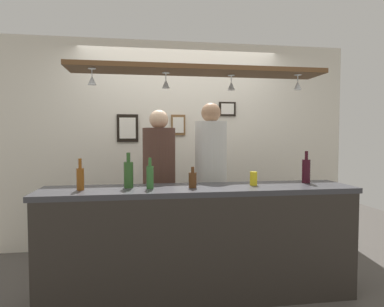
{
  "coord_description": "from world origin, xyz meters",
  "views": [
    {
      "loc": [
        -0.51,
        -3.19,
        1.41
      ],
      "look_at": [
        0.0,
        0.1,
        1.24
      ],
      "focal_mm": 31.39,
      "sensor_mm": 36.0,
      "label": 1
    }
  ],
  "objects_px": {
    "person_left_brown_shirt": "(159,174)",
    "bottle_champagne_green": "(129,174)",
    "bottle_beer_brown_stubby": "(193,180)",
    "drink_can": "(254,178)",
    "picture_frame_caricature": "(128,128)",
    "bottle_wine_dark_red": "(306,170)",
    "picture_frame_upper_small": "(227,109)",
    "bottle_beer_green_import": "(150,176)",
    "person_middle_white_patterned_shirt": "(211,168)",
    "bottle_beer_amber_tall": "(80,178)",
    "picture_frame_crest": "(178,125)"
  },
  "relations": [
    {
      "from": "person_left_brown_shirt",
      "to": "bottle_champagne_green",
      "type": "height_order",
      "value": "person_left_brown_shirt"
    },
    {
      "from": "bottle_champagne_green",
      "to": "bottle_wine_dark_red",
      "type": "bearing_deg",
      "value": 1.57
    },
    {
      "from": "bottle_beer_amber_tall",
      "to": "picture_frame_crest",
      "type": "xyz_separation_m",
      "value": [
        0.96,
        1.43,
        0.48
      ]
    },
    {
      "from": "bottle_beer_brown_stubby",
      "to": "bottle_wine_dark_red",
      "type": "xyz_separation_m",
      "value": [
        1.1,
        0.13,
        0.05
      ]
    },
    {
      "from": "bottle_wine_dark_red",
      "to": "person_middle_white_patterned_shirt",
      "type": "bearing_deg",
      "value": 144.67
    },
    {
      "from": "person_middle_white_patterned_shirt",
      "to": "picture_frame_caricature",
      "type": "distance_m",
      "value": 1.25
    },
    {
      "from": "drink_can",
      "to": "picture_frame_caricature",
      "type": "distance_m",
      "value": 1.86
    },
    {
      "from": "bottle_beer_brown_stubby",
      "to": "picture_frame_upper_small",
      "type": "relative_size",
      "value": 0.82
    },
    {
      "from": "bottle_wine_dark_red",
      "to": "picture_frame_upper_small",
      "type": "distance_m",
      "value": 1.53
    },
    {
      "from": "bottle_wine_dark_red",
      "to": "drink_can",
      "type": "xyz_separation_m",
      "value": [
        -0.54,
        -0.07,
        -0.06
      ]
    },
    {
      "from": "drink_can",
      "to": "picture_frame_upper_small",
      "type": "xyz_separation_m",
      "value": [
        0.12,
        1.38,
        0.73
      ]
    },
    {
      "from": "bottle_beer_brown_stubby",
      "to": "picture_frame_caricature",
      "type": "distance_m",
      "value": 1.62
    },
    {
      "from": "bottle_champagne_green",
      "to": "bottle_beer_amber_tall",
      "type": "xyz_separation_m",
      "value": [
        -0.38,
        -0.08,
        -0.02
      ]
    },
    {
      "from": "picture_frame_caricature",
      "to": "drink_can",
      "type": "bearing_deg",
      "value": -50.08
    },
    {
      "from": "person_middle_white_patterned_shirt",
      "to": "picture_frame_caricature",
      "type": "bearing_deg",
      "value": 140.46
    },
    {
      "from": "picture_frame_upper_small",
      "to": "person_left_brown_shirt",
      "type": "bearing_deg",
      "value": -141.31
    },
    {
      "from": "bottle_wine_dark_red",
      "to": "picture_frame_caricature",
      "type": "height_order",
      "value": "picture_frame_caricature"
    },
    {
      "from": "bottle_beer_brown_stubby",
      "to": "picture_frame_caricature",
      "type": "height_order",
      "value": "picture_frame_caricature"
    },
    {
      "from": "person_middle_white_patterned_shirt",
      "to": "bottle_champagne_green",
      "type": "xyz_separation_m",
      "value": [
        -0.85,
        -0.61,
        0.02
      ]
    },
    {
      "from": "bottle_beer_amber_tall",
      "to": "bottle_beer_brown_stubby",
      "type": "bearing_deg",
      "value": -0.7
    },
    {
      "from": "bottle_beer_amber_tall",
      "to": "bottle_wine_dark_red",
      "type": "distance_m",
      "value": 2.03
    },
    {
      "from": "bottle_beer_green_import",
      "to": "bottle_beer_brown_stubby",
      "type": "bearing_deg",
      "value": -1.65
    },
    {
      "from": "bottle_champagne_green",
      "to": "bottle_wine_dark_red",
      "type": "height_order",
      "value": "same"
    },
    {
      "from": "bottle_beer_green_import",
      "to": "drink_can",
      "type": "relative_size",
      "value": 2.13
    },
    {
      "from": "person_left_brown_shirt",
      "to": "drink_can",
      "type": "xyz_separation_m",
      "value": [
        0.81,
        -0.64,
        0.02
      ]
    },
    {
      "from": "person_middle_white_patterned_shirt",
      "to": "bottle_champagne_green",
      "type": "distance_m",
      "value": 1.04
    },
    {
      "from": "bottle_beer_green_import",
      "to": "picture_frame_caricature",
      "type": "bearing_deg",
      "value": 99.23
    },
    {
      "from": "person_left_brown_shirt",
      "to": "bottle_beer_green_import",
      "type": "relative_size",
      "value": 6.46
    },
    {
      "from": "bottle_beer_green_import",
      "to": "person_left_brown_shirt",
      "type": "bearing_deg",
      "value": 80.5
    },
    {
      "from": "bottle_beer_green_import",
      "to": "picture_frame_caricature",
      "type": "distance_m",
      "value": 1.51
    },
    {
      "from": "person_left_brown_shirt",
      "to": "bottle_beer_brown_stubby",
      "type": "distance_m",
      "value": 0.74
    },
    {
      "from": "bottle_champagne_green",
      "to": "bottle_beer_green_import",
      "type": "distance_m",
      "value": 0.2
    },
    {
      "from": "bottle_beer_brown_stubby",
      "to": "bottle_beer_amber_tall",
      "type": "relative_size",
      "value": 0.69
    },
    {
      "from": "person_left_brown_shirt",
      "to": "bottle_beer_brown_stubby",
      "type": "relative_size",
      "value": 9.33
    },
    {
      "from": "picture_frame_upper_small",
      "to": "bottle_beer_amber_tall",
      "type": "bearing_deg",
      "value": -138.36
    },
    {
      "from": "bottle_champagne_green",
      "to": "picture_frame_caricature",
      "type": "xyz_separation_m",
      "value": [
        -0.05,
        1.35,
        0.42
      ]
    },
    {
      "from": "picture_frame_crest",
      "to": "picture_frame_caricature",
      "type": "relative_size",
      "value": 0.76
    },
    {
      "from": "bottle_champagne_green",
      "to": "bottle_beer_brown_stubby",
      "type": "distance_m",
      "value": 0.55
    },
    {
      "from": "person_left_brown_shirt",
      "to": "picture_frame_crest",
      "type": "xyz_separation_m",
      "value": [
        0.29,
        0.74,
        0.53
      ]
    },
    {
      "from": "picture_frame_crest",
      "to": "picture_frame_caricature",
      "type": "height_order",
      "value": "picture_frame_crest"
    },
    {
      "from": "person_left_brown_shirt",
      "to": "bottle_champagne_green",
      "type": "bearing_deg",
      "value": -115.78
    },
    {
      "from": "bottle_wine_dark_red",
      "to": "bottle_beer_green_import",
      "type": "distance_m",
      "value": 1.47
    },
    {
      "from": "person_middle_white_patterned_shirt",
      "to": "picture_frame_upper_small",
      "type": "height_order",
      "value": "picture_frame_upper_small"
    },
    {
      "from": "bottle_champagne_green",
      "to": "picture_frame_caricature",
      "type": "distance_m",
      "value": 1.42
    },
    {
      "from": "bottle_beer_brown_stubby",
      "to": "drink_can",
      "type": "xyz_separation_m",
      "value": [
        0.56,
        0.06,
        -0.01
      ]
    },
    {
      "from": "picture_frame_caricature",
      "to": "bottle_champagne_green",
      "type": "bearing_deg",
      "value": -87.78
    },
    {
      "from": "person_left_brown_shirt",
      "to": "picture_frame_caricature",
      "type": "bearing_deg",
      "value": 115.05
    },
    {
      "from": "bottle_beer_brown_stubby",
      "to": "person_left_brown_shirt",
      "type": "bearing_deg",
      "value": 109.44
    },
    {
      "from": "bottle_champagne_green",
      "to": "picture_frame_upper_small",
      "type": "bearing_deg",
      "value": 47.91
    },
    {
      "from": "bottle_beer_amber_tall",
      "to": "bottle_beer_green_import",
      "type": "xyz_separation_m",
      "value": [
        0.56,
        -0.0,
        0.0
      ]
    }
  ]
}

